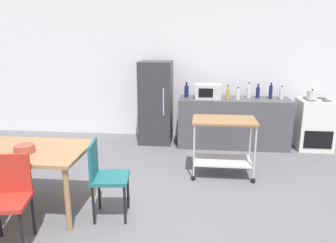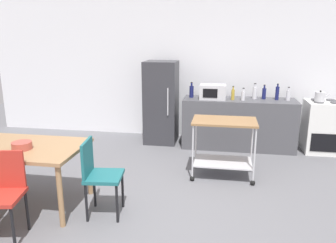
# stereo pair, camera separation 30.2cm
# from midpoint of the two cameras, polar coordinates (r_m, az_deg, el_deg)

# --- Properties ---
(ground_plane) EXTENTS (12.00, 12.00, 0.00)m
(ground_plane) POSITION_cam_midpoint_polar(r_m,az_deg,el_deg) (3.98, -1.64, -15.74)
(ground_plane) COLOR slate
(back_wall) EXTENTS (8.40, 0.12, 2.90)m
(back_wall) POSITION_cam_midpoint_polar(r_m,az_deg,el_deg) (6.65, 1.92, 9.75)
(back_wall) COLOR white
(back_wall) RESTS_ON ground_plane
(kitchen_counter) EXTENTS (2.00, 0.64, 0.90)m
(kitchen_counter) POSITION_cam_midpoint_polar(r_m,az_deg,el_deg) (6.22, 9.74, -0.15)
(kitchen_counter) COLOR #4C4C51
(kitchen_counter) RESTS_ON ground_plane
(dining_table) EXTENTS (1.50, 0.90, 0.75)m
(dining_table) POSITION_cam_midpoint_polar(r_m,az_deg,el_deg) (4.25, -25.84, -5.32)
(dining_table) COLOR #A37A51
(dining_table) RESTS_ON ground_plane
(chair_red) EXTENTS (0.47, 0.47, 0.89)m
(chair_red) POSITION_cam_midpoint_polar(r_m,az_deg,el_deg) (3.69, -27.87, -11.06)
(chair_red) COLOR #B72D23
(chair_red) RESTS_ON ground_plane
(chair_teal) EXTENTS (0.45, 0.45, 0.89)m
(chair_teal) POSITION_cam_midpoint_polar(r_m,az_deg,el_deg) (3.82, -13.13, -8.80)
(chair_teal) COLOR #1E666B
(chair_teal) RESTS_ON ground_plane
(stove_oven) EXTENTS (0.60, 0.61, 0.92)m
(stove_oven) POSITION_cam_midpoint_polar(r_m,az_deg,el_deg) (6.50, 22.57, -0.42)
(stove_oven) COLOR white
(stove_oven) RESTS_ON ground_plane
(refrigerator) EXTENTS (0.60, 0.63, 1.55)m
(refrigerator) POSITION_cam_midpoint_polar(r_m,az_deg,el_deg) (6.31, -3.45, 3.28)
(refrigerator) COLOR #333338
(refrigerator) RESTS_ON ground_plane
(kitchen_cart) EXTENTS (0.91, 0.57, 0.85)m
(kitchen_cart) POSITION_cam_midpoint_polar(r_m,az_deg,el_deg) (4.85, 7.76, -2.79)
(kitchen_cart) COLOR olive
(kitchen_cart) RESTS_ON ground_plane
(bottle_vinegar) EXTENTS (0.08, 0.08, 0.28)m
(bottle_vinegar) POSITION_cam_midpoint_polar(r_m,az_deg,el_deg) (6.14, 1.79, 5.25)
(bottle_vinegar) COLOR navy
(bottle_vinegar) RESTS_ON kitchen_counter
(microwave) EXTENTS (0.46, 0.35, 0.26)m
(microwave) POSITION_cam_midpoint_polar(r_m,az_deg,el_deg) (6.04, 5.45, 5.18)
(microwave) COLOR silver
(microwave) RESTS_ON kitchen_counter
(bottle_sesame_oil) EXTENTS (0.06, 0.06, 0.25)m
(bottle_sesame_oil) POSITION_cam_midpoint_polar(r_m,az_deg,el_deg) (6.03, 8.83, 4.76)
(bottle_sesame_oil) COLOR gold
(bottle_sesame_oil) RESTS_ON kitchen_counter
(bottle_soy_sauce) EXTENTS (0.07, 0.07, 0.22)m
(bottle_soy_sauce) POSITION_cam_midpoint_polar(r_m,az_deg,el_deg) (6.02, 10.52, 4.57)
(bottle_soy_sauce) COLOR silver
(bottle_soy_sauce) RESTS_ON kitchen_counter
(bottle_wine) EXTENTS (0.08, 0.08, 0.28)m
(bottle_wine) POSITION_cam_midpoint_polar(r_m,az_deg,el_deg) (6.22, 12.35, 5.03)
(bottle_wine) COLOR silver
(bottle_wine) RESTS_ON kitchen_counter
(bottle_hot_sauce) EXTENTS (0.07, 0.07, 0.26)m
(bottle_hot_sauce) POSITION_cam_midpoint_polar(r_m,az_deg,el_deg) (6.24, 13.84, 4.90)
(bottle_hot_sauce) COLOR navy
(bottle_hot_sauce) RESTS_ON kitchen_counter
(bottle_sparkling_water) EXTENTS (0.06, 0.06, 0.29)m
(bottle_sparkling_water) POSITION_cam_midpoint_polar(r_m,az_deg,el_deg) (6.24, 15.90, 4.93)
(bottle_sparkling_water) COLOR navy
(bottle_sparkling_water) RESTS_ON kitchen_counter
(bottle_soda) EXTENTS (0.07, 0.07, 0.24)m
(bottle_soda) POSITION_cam_midpoint_polar(r_m,az_deg,el_deg) (6.25, 17.59, 4.57)
(bottle_soda) COLOR silver
(bottle_soda) RESTS_ON kitchen_counter
(fruit_bowl) EXTENTS (0.22, 0.22, 0.09)m
(fruit_bowl) POSITION_cam_midpoint_polar(r_m,az_deg,el_deg) (4.08, -25.43, -4.26)
(fruit_bowl) COLOR #B24C3F
(fruit_bowl) RESTS_ON dining_table
(kettle) EXTENTS (0.24, 0.17, 0.19)m
(kettle) POSITION_cam_midpoint_polar(r_m,az_deg,el_deg) (6.27, 22.27, 4.23)
(kettle) COLOR silver
(kettle) RESTS_ON stove_oven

